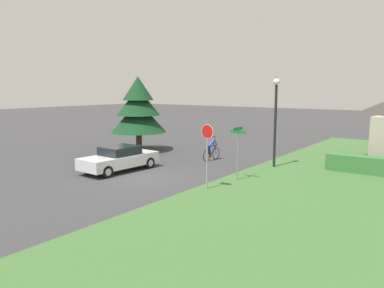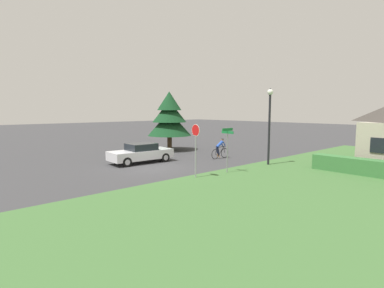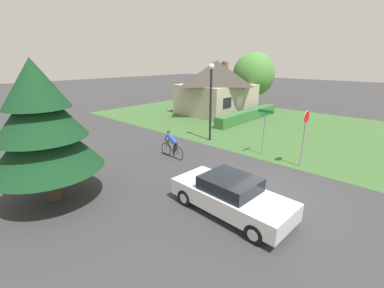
{
  "view_description": "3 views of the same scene",
  "coord_description": "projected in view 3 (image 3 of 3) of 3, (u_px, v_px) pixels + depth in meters",
  "views": [
    {
      "loc": [
        13.11,
        -13.52,
        4.5
      ],
      "look_at": [
        0.42,
        3.91,
        1.3
      ],
      "focal_mm": 35.0,
      "sensor_mm": 36.0,
      "label": 1
    },
    {
      "loc": [
        15.86,
        -10.8,
        3.72
      ],
      "look_at": [
        0.9,
        2.69,
        1.41
      ],
      "focal_mm": 28.0,
      "sensor_mm": 36.0,
      "label": 2
    },
    {
      "loc": [
        -8.99,
        -3.94,
        5.28
      ],
      "look_at": [
        -0.38,
        3.87,
        1.47
      ],
      "focal_mm": 24.0,
      "sensor_mm": 36.0,
      "label": 3
    }
  ],
  "objects": [
    {
      "name": "street_lamp",
      "position": [
        211.0,
        91.0,
        16.71
      ],
      "size": [
        0.39,
        0.39,
        5.16
      ],
      "color": "black",
      "rests_on": "ground"
    },
    {
      "name": "cyclist",
      "position": [
        172.0,
        145.0,
        14.39
      ],
      "size": [
        0.44,
        1.8,
        1.54
      ],
      "rotation": [
        0.0,
        0.0,
        1.55
      ],
      "color": "black",
      "rests_on": "ground"
    },
    {
      "name": "deciduous_tree_right",
      "position": [
        254.0,
        75.0,
        28.33
      ],
      "size": [
        4.52,
        4.52,
        6.13
      ],
      "color": "#4C3823",
      "rests_on": "ground"
    },
    {
      "name": "hedge_row",
      "position": [
        248.0,
        115.0,
        23.49
      ],
      "size": [
        9.04,
        0.9,
        0.92
      ],
      "primitive_type": "cube",
      "color": "#387038",
      "rests_on": "ground"
    },
    {
      "name": "grass_verge_right",
      "position": [
        287.0,
        127.0,
        21.07
      ],
      "size": [
        16.0,
        36.0,
        0.01
      ],
      "primitive_type": "cube",
      "color": "#3D6633",
      "rests_on": "ground"
    },
    {
      "name": "conifer_tall_near",
      "position": [
        41.0,
        124.0,
        9.21
      ],
      "size": [
        3.99,
        3.99,
        5.38
      ],
      "color": "#4C3823",
      "rests_on": "ground"
    },
    {
      "name": "stop_sign",
      "position": [
        305.0,
        129.0,
        12.76
      ],
      "size": [
        0.65,
        0.07,
        2.94
      ],
      "rotation": [
        0.0,
        0.0,
        3.09
      ],
      "color": "gray",
      "rests_on": "ground"
    },
    {
      "name": "sedan_left_lane",
      "position": [
        231.0,
        195.0,
        9.15
      ],
      "size": [
        2.02,
        4.51,
        1.37
      ],
      "rotation": [
        0.0,
        0.0,
        1.52
      ],
      "color": "silver",
      "rests_on": "ground"
    },
    {
      "name": "street_name_sign",
      "position": [
        265.0,
        124.0,
        14.49
      ],
      "size": [
        0.9,
        0.9,
        2.64
      ],
      "color": "gray",
      "rests_on": "ground"
    },
    {
      "name": "ground_plane",
      "position": [
        268.0,
        196.0,
        10.48
      ],
      "size": [
        140.0,
        140.0,
        0.0
      ],
      "primitive_type": "plane",
      "color": "#38383A"
    },
    {
      "name": "cottage_house",
      "position": [
        216.0,
        86.0,
        26.05
      ],
      "size": [
        7.56,
        7.01,
        5.26
      ],
      "rotation": [
        0.0,
        0.0,
        -0.08
      ],
      "color": "#B2A893",
      "rests_on": "ground"
    }
  ]
}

